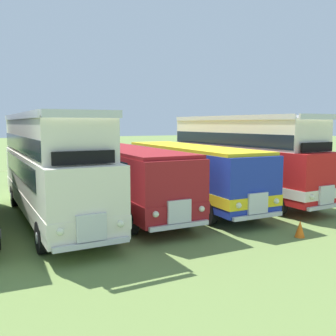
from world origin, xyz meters
TOP-DOWN VIEW (x-y plane):
  - ground_plane at (0.00, 0.00)m, footprint 200.00×200.00m
  - bus_third_in_row at (-1.69, -0.11)m, footprint 2.87×11.45m
  - bus_fourth_in_row at (1.69, 0.26)m, footprint 2.68×10.95m
  - bus_fifth_in_row at (5.07, 0.01)m, footprint 2.66×10.70m
  - bus_sixth_in_row at (8.44, 0.11)m, footprint 3.17×10.78m
  - cone_mid_row at (5.95, -6.61)m, footprint 0.36×0.36m
  - rope_fence_line at (0.00, 11.05)m, footprint 22.97×0.08m

SIDE VIEW (x-z plane):
  - ground_plane at x=0.00m, z-range 0.00..0.00m
  - cone_mid_row at x=5.95m, z-range 0.00..0.61m
  - rope_fence_line at x=0.00m, z-range 0.15..1.20m
  - bus_fifth_in_row at x=5.07m, z-range 0.26..3.25m
  - bus_fourth_in_row at x=1.69m, z-range 0.26..3.25m
  - bus_sixth_in_row at x=8.44m, z-range 0.10..4.62m
  - bus_third_in_row at x=-1.69m, z-range 0.10..4.62m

